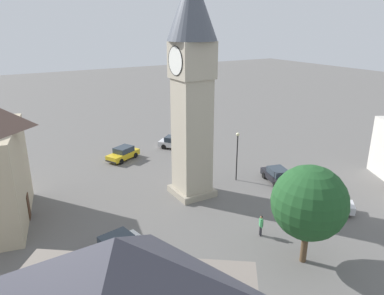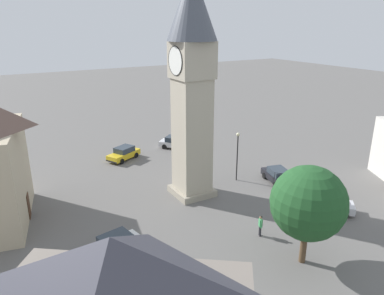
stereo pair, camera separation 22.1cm
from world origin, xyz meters
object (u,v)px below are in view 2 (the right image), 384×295
Objects in this scene: car_white_side at (124,153)px; car_black_far at (328,204)px; car_red_corner at (278,176)px; car_blue_kerb at (175,142)px; car_silver_kerb at (114,246)px; pedestrian at (260,224)px; clock_tower at (192,70)px; lamp_post at (238,149)px; tree at (308,203)px.

car_black_far is (20.85, 10.58, 0.00)m from car_white_side.
car_red_corner is 6.74m from car_black_far.
car_blue_kerb and car_red_corner have the same top height.
pedestrian is (3.14, 10.35, 0.25)m from car_silver_kerb.
clock_tower reaches higher than car_white_side.
clock_tower is 13.79m from pedestrian.
car_blue_kerb is 1.01× the size of car_black_far.
lamp_post is (-2.59, -3.19, 2.63)m from car_red_corner.
car_white_side is at bearing -171.37° from pedestrian.
lamp_post reaches higher than car_red_corner.
car_blue_kerb is 2.49× the size of pedestrian.
car_blue_kerb is at bearing 141.78° from car_silver_kerb.
clock_tower reaches higher than car_black_far.
lamp_post is at bearing -163.78° from car_black_far.
tree is (3.89, 0.41, 3.40)m from pedestrian.
car_white_side is at bearing -153.10° from car_black_far.
car_blue_kerb is 0.61× the size of tree.
pedestrian is at bearing 8.63° from car_white_side.
car_red_corner is at bearing 175.88° from car_black_far.
lamp_post reaches higher than car_blue_kerb.
car_red_corner is 1.00× the size of car_white_side.
pedestrian is (20.82, 3.16, 0.25)m from car_white_side.
tree is at bearing -18.08° from lamp_post.
car_silver_kerb is 13.36m from tree.
car_red_corner is 17.94m from car_white_side.
car_white_side is 0.87× the size of lamp_post.
car_silver_kerb is at bearing -38.22° from car_blue_kerb.
clock_tower is 15.49m from car_silver_kerb.
car_red_corner is at bearing 130.26° from pedestrian.
clock_tower is at bearing -174.52° from tree.
car_white_side is (-14.13, -11.06, 0.00)m from car_red_corner.
car_silver_kerb is at bearing -22.13° from car_white_side.
car_black_far is 8.79m from tree.
car_blue_kerb is 12.39m from lamp_post.
car_blue_kerb is 0.83× the size of lamp_post.
tree is at bearing 6.01° from pedestrian.
car_white_side is 21.06m from pedestrian.
clock_tower reaches higher than pedestrian.
lamp_post is (-0.43, 5.52, -8.16)m from clock_tower.
car_silver_kerb is 2.59× the size of pedestrian.
car_silver_kerb is (18.23, -14.35, 0.00)m from car_blue_kerb.
car_silver_kerb is 18.59m from car_red_corner.
tree reaches higher than lamp_post.
car_white_side is at bearing -145.70° from lamp_post.
tree is at bearing -35.30° from car_red_corner.
car_blue_kerb is at bearing -170.94° from car_black_far.
pedestrian is at bearing 73.12° from car_silver_kerb.
clock_tower is at bearing -137.19° from car_black_far.
car_blue_kerb and car_black_far have the same top height.
car_white_side is at bearing -171.78° from tree.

